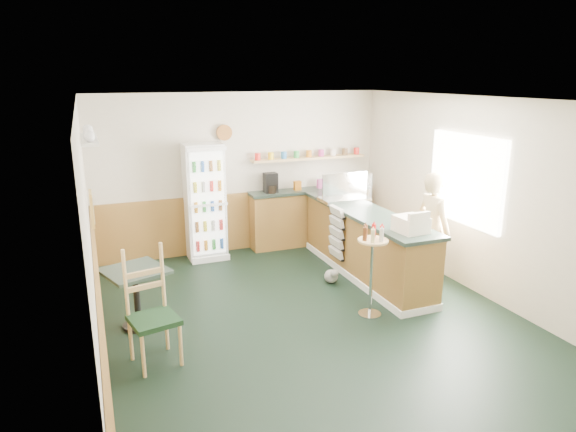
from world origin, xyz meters
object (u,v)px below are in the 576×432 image
display_case (345,187)px  shopkeeper (433,230)px  condiment_stand (372,259)px  cafe_table (136,287)px  drinks_fridge (205,202)px  cash_register (411,224)px  cafe_chair (152,302)px

display_case → shopkeeper: 1.60m
condiment_stand → display_case: bearing=72.3°
shopkeeper → cafe_table: bearing=84.0°
drinks_fridge → condiment_stand: (1.44, -2.90, -0.19)m
drinks_fridge → display_case: bearing=-24.8°
condiment_stand → cafe_table: size_ratio=1.36×
shopkeeper → display_case: bearing=23.6°
display_case → condiment_stand: (-0.62, -1.94, -0.47)m
cash_register → cafe_table: (-3.40, 0.65, -0.59)m
drinks_fridge → condiment_stand: bearing=-63.5°
display_case → cash_register: bearing=-90.0°
display_case → shopkeeper: shopkeeper is taller
display_case → drinks_fridge: bearing=155.2°
cash_register → cafe_chair: size_ratio=0.30×
display_case → condiment_stand: 2.09m
shopkeeper → condiment_stand: shopkeeper is taller
display_case → cash_register: size_ratio=2.11×
cash_register → condiment_stand: (-0.62, -0.11, -0.35)m
display_case → cafe_chair: bearing=-148.9°
drinks_fridge → cafe_table: bearing=-122.1°
cash_register → cafe_chair: bearing=178.3°
display_case → cafe_chair: (-3.31, -1.99, -0.58)m
display_case → cafe_chair: display_case is taller
shopkeeper → condiment_stand: size_ratio=1.42×
cash_register → drinks_fridge: bearing=122.0°
cash_register → shopkeeper: shopkeeper is taller
shopkeeper → cafe_chair: shopkeeper is taller
cafe_chair → display_case: bearing=18.8°
cash_register → condiment_stand: size_ratio=0.32×
drinks_fridge → shopkeeper: size_ratio=1.14×
display_case → shopkeeper: size_ratio=0.47×
cash_register → shopkeeper: (0.70, 0.44, -0.27)m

